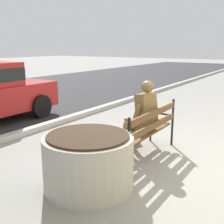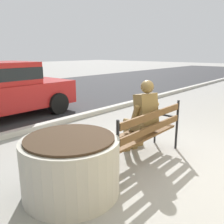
# 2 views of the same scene
# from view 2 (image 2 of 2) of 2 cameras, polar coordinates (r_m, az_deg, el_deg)

# --- Properties ---
(ground_plane) EXTENTS (80.00, 80.00, 0.00)m
(ground_plane) POSITION_cam_2_polar(r_m,az_deg,el_deg) (4.36, 8.42, -10.78)
(ground_plane) COLOR gray
(curb_stone) EXTENTS (60.00, 0.20, 0.12)m
(curb_stone) POSITION_cam_2_polar(r_m,az_deg,el_deg) (6.28, -14.40, -2.72)
(curb_stone) COLOR #B2AFA8
(curb_stone) RESTS_ON ground
(park_bench) EXTENTS (1.80, 0.53, 0.95)m
(park_bench) POSITION_cam_2_polar(r_m,az_deg,el_deg) (4.06, 7.59, -4.42)
(park_bench) COLOR brown
(park_bench) RESTS_ON ground
(bronze_statue_seated) EXTENTS (0.77, 0.80, 1.37)m
(bronze_statue_seated) POSITION_cam_2_polar(r_m,az_deg,el_deg) (4.29, 6.84, -1.65)
(bronze_statue_seated) COLOR brown
(bronze_statue_seated) RESTS_ON ground
(concrete_planter) EXTENTS (1.27, 1.27, 0.78)m
(concrete_planter) POSITION_cam_2_polar(r_m,az_deg,el_deg) (3.25, -9.70, -12.35)
(concrete_planter) COLOR #A8A399
(concrete_planter) RESTS_ON ground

